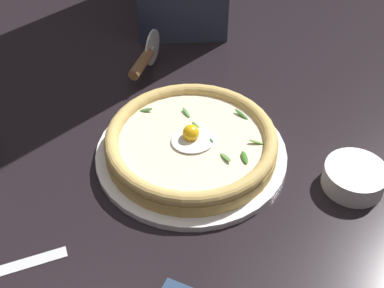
# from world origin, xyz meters

# --- Properties ---
(ground_plane) EXTENTS (2.40, 2.40, 0.03)m
(ground_plane) POSITION_xyz_m (0.00, 0.00, -0.01)
(ground_plane) COLOR black
(ground_plane) RESTS_ON ground
(pizza_plate) EXTENTS (0.33, 0.33, 0.01)m
(pizza_plate) POSITION_xyz_m (-0.01, 0.00, 0.01)
(pizza_plate) COLOR white
(pizza_plate) RESTS_ON ground
(pizza) EXTENTS (0.29, 0.29, 0.06)m
(pizza) POSITION_xyz_m (-0.01, 0.00, 0.03)
(pizza) COLOR #D7B059
(pizza) RESTS_ON pizza_plate
(side_bowl) EXTENTS (0.10, 0.10, 0.04)m
(side_bowl) POSITION_xyz_m (-0.24, 0.14, 0.02)
(side_bowl) COLOR white
(side_bowl) RESTS_ON ground
(pizza_cutter) EXTENTS (0.09, 0.13, 0.08)m
(pizza_cutter) POSITION_xyz_m (0.01, -0.26, 0.04)
(pizza_cutter) COLOR silver
(pizza_cutter) RESTS_ON ground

